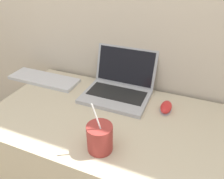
{
  "coord_description": "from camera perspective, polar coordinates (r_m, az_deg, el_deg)",
  "views": [
    {
      "loc": [
        0.35,
        -0.44,
        1.37
      ],
      "look_at": [
        -0.01,
        0.44,
        0.79
      ],
      "focal_mm": 35.0,
      "sensor_mm": 36.0,
      "label": 1
    }
  ],
  "objects": [
    {
      "name": "laptop",
      "position": [
        1.21,
        1.84,
        0.95
      ],
      "size": [
        0.35,
        0.32,
        0.23
      ],
      "color": "#ADADB2",
      "rests_on": "desk"
    },
    {
      "name": "external_keyboard",
      "position": [
        1.42,
        -17.37,
        2.63
      ],
      "size": [
        0.44,
        0.15,
        0.02
      ],
      "color": "silver",
      "rests_on": "desk"
    },
    {
      "name": "drink_cup",
      "position": [
        0.87,
        -3.21,
        -12.38
      ],
      "size": [
        0.1,
        0.1,
        0.23
      ],
      "color": "#9E332D",
      "rests_on": "desk"
    },
    {
      "name": "desk",
      "position": [
        1.32,
        -1.52,
        -19.08
      ],
      "size": [
        1.13,
        0.65,
        0.71
      ],
      "color": "beige",
      "rests_on": "ground_plane"
    },
    {
      "name": "computer_mouse",
      "position": [
        1.13,
        13.94,
        -4.55
      ],
      "size": [
        0.06,
        0.11,
        0.04
      ],
      "color": "#B2B2B7",
      "rests_on": "desk"
    }
  ]
}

